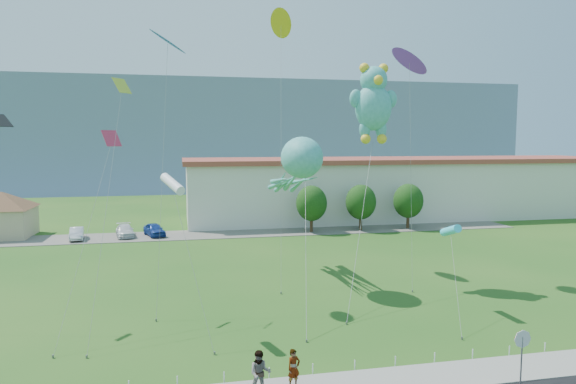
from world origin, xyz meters
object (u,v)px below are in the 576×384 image
Objects in this scene: warehouse at (404,187)px; parked_car_white at (125,231)px; parked_car_blue at (154,230)px; pedestrian_left at (294,368)px; pedestrian_right at (260,373)px; octopus_kite at (297,168)px; teddy_bear_kite at (373,101)px; parked_car_silver at (77,234)px; pavilion at (2,210)px; stop_sign at (522,344)px.

warehouse is 13.81× the size of parked_car_white.
pedestrian_left is at bearing -98.02° from parked_car_blue.
pedestrian_left is 1.57m from pedestrian_right.
teddy_bear_kite is (5.55, -0.53, 4.82)m from octopus_kite.
pedestrian_left is 0.42× the size of parked_car_silver.
parked_car_silver is at bearing -22.26° from pavilion.
warehouse is 54.52m from pedestrian_right.
pavilion is at bearing 99.62° from pedestrian_left.
octopus_kite reaches higher than parked_car_white.
teddy_bear_kite reaches higher than pavilion.
pedestrian_left is at bearing -121.31° from teddy_bear_kite.
stop_sign is (33.50, -42.21, -1.15)m from pavilion.
teddy_bear_kite is at bearing -37.17° from pavilion.
octopus_kite is (19.34, -21.24, 7.90)m from parked_car_silver.
pavilion reaches higher than parked_car_white.
parked_car_blue is at bearing 108.11° from pedestrian_right.
pavilion is 4.89× the size of pedestrian_right.
pavilion is 0.57× the size of teddy_bear_kite.
stop_sign is at bearing -72.55° from parked_car_white.
octopus_kite is at bearing -55.77° from parked_car_silver.
warehouse is at bearing 39.75° from pedestrian_left.
teddy_bear_kite is at bearing 91.09° from stop_sign.
stop_sign is 0.64× the size of parked_car_silver.
warehouse is at bearing 6.84° from pavilion.
parked_car_white is at bearing 156.52° from parked_car_blue.
pedestrian_right is (22.35, -40.89, -1.98)m from pavilion.
parked_car_blue is (-7.55, 37.61, -0.17)m from pedestrian_left.
pedestrian_left is (-26.14, -46.48, -3.20)m from warehouse.
pavilion is 0.54× the size of octopus_kite.
parked_car_white is (-9.21, 38.25, -0.34)m from pedestrian_right.
warehouse is at bearing -4.63° from parked_car_blue.
warehouse is at bearing 68.55° from pedestrian_right.
stop_sign is 11.25m from pedestrian_right.
parked_car_silver is 0.23× the size of octopus_kite.
octopus_kite is 1.05× the size of teddy_bear_kite.
octopus_kite is at bearing -126.15° from warehouse.
pavilion is 2.36× the size of parked_car_silver.
pavilion is 42.91m from teddy_bear_kite.
parked_car_blue is at bearing 117.47° from octopus_kite.
stop_sign reaches higher than parked_car_silver.
pedestrian_right is (-27.65, -46.89, -3.08)m from warehouse.
stop_sign is at bearing -85.77° from parked_car_blue.
parked_car_silver is 29.80m from octopus_kite.
parked_car_silver is (-14.07, 37.50, -0.34)m from pedestrian_right.
stop_sign reaches higher than parked_car_blue.
warehouse is at bearing 71.10° from stop_sign.
parked_car_blue is (-33.69, -8.87, -3.37)m from warehouse.
pavilion is at bearing 150.66° from parked_car_blue.
warehouse is 53.42m from pedestrian_left.
octopus_kite reaches higher than parked_car_silver.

